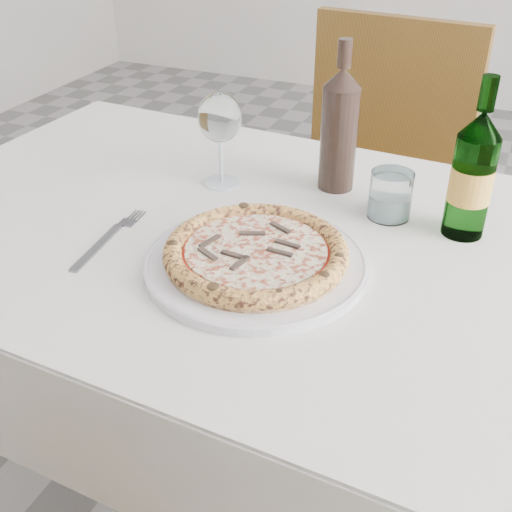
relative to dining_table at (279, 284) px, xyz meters
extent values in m
cube|color=gray|center=(0.02, 0.11, -0.67)|extent=(5.00, 6.00, 0.02)
cube|color=brown|center=(0.00, 0.00, 0.07)|extent=(1.36, 0.83, 0.04)
cube|color=silver|center=(0.00, 0.00, 0.09)|extent=(1.43, 0.89, 0.01)
cube|color=silver|center=(0.00, 0.41, -0.02)|extent=(1.39, 0.01, 0.22)
cube|color=silver|center=(0.00, -0.41, -0.02)|extent=(1.39, 0.01, 0.22)
cylinder|color=brown|center=(-0.60, 0.32, -0.31)|extent=(0.06, 0.06, 0.71)
cube|color=brown|center=(-0.04, 0.67, -0.21)|extent=(0.51, 0.51, 0.04)
cube|color=brown|center=(-0.02, 0.88, 0.04)|extent=(0.46, 0.09, 0.46)
cylinder|color=brown|center=(0.18, 0.85, -0.45)|extent=(0.04, 0.04, 0.43)
cylinder|color=brown|center=(0.14, 0.46, -0.45)|extent=(0.04, 0.04, 0.43)
cylinder|color=brown|center=(-0.21, 0.89, -0.45)|extent=(0.04, 0.04, 0.43)
cylinder|color=brown|center=(-0.26, 0.50, -0.45)|extent=(0.04, 0.04, 0.43)
cylinder|color=white|center=(0.00, -0.10, 0.10)|extent=(0.33, 0.33, 0.01)
torus|color=white|center=(0.00, -0.10, 0.10)|extent=(0.33, 0.33, 0.01)
cylinder|color=tan|center=(0.00, -0.10, 0.11)|extent=(0.27, 0.27, 0.01)
torus|color=gold|center=(0.00, -0.10, 0.12)|extent=(0.27, 0.27, 0.03)
cylinder|color=red|center=(0.00, -0.10, 0.12)|extent=(0.23, 0.23, 0.00)
cylinder|color=#FFEDC5|center=(0.00, -0.10, 0.12)|extent=(0.21, 0.21, 0.00)
cube|color=#3E3028|center=(0.03, -0.10, 0.13)|extent=(0.04, 0.01, 0.00)
cube|color=#3E3028|center=(0.03, -0.07, 0.13)|extent=(0.03, 0.03, 0.00)
cube|color=#3E3028|center=(0.00, -0.04, 0.13)|extent=(0.01, 0.04, 0.00)
cube|color=#3E3028|center=(-0.02, -0.08, 0.13)|extent=(0.03, 0.03, 0.00)
cube|color=#3E3028|center=(-0.05, -0.10, 0.13)|extent=(0.04, 0.01, 0.00)
cube|color=#3E3028|center=(-0.05, -0.15, 0.13)|extent=(0.03, 0.03, 0.00)
cube|color=#3E3028|center=(0.00, -0.14, 0.13)|extent=(0.01, 0.04, 0.00)
cube|color=#3E3028|center=(0.04, -0.14, 0.13)|extent=(0.03, 0.03, 0.00)
cube|color=slate|center=(-0.25, -0.15, 0.09)|extent=(0.03, 0.15, 0.00)
cube|color=slate|center=(-0.25, -0.06, 0.09)|extent=(0.03, 0.03, 0.00)
cylinder|color=slate|center=(-0.26, -0.03, 0.09)|extent=(0.00, 0.04, 0.00)
cylinder|color=slate|center=(-0.25, -0.03, 0.09)|extent=(0.00, 0.04, 0.00)
cylinder|color=slate|center=(-0.25, -0.03, 0.09)|extent=(0.00, 0.04, 0.00)
cylinder|color=slate|center=(-0.24, -0.03, 0.09)|extent=(0.00, 0.04, 0.00)
cylinder|color=silver|center=(-0.17, 0.14, 0.09)|extent=(0.07, 0.07, 0.00)
cylinder|color=silver|center=(-0.17, 0.14, 0.14)|extent=(0.01, 0.01, 0.09)
ellipsoid|color=white|center=(-0.17, 0.14, 0.22)|extent=(0.08, 0.08, 0.09)
cylinder|color=white|center=(0.14, 0.14, 0.13)|extent=(0.07, 0.07, 0.08)
cylinder|color=white|center=(0.14, 0.14, 0.11)|extent=(0.06, 0.06, 0.04)
cylinder|color=#3A7835|center=(0.27, 0.13, 0.18)|extent=(0.07, 0.07, 0.16)
cone|color=#3A7835|center=(0.27, 0.13, 0.28)|extent=(0.07, 0.07, 0.04)
cylinder|color=#3A7835|center=(0.27, 0.13, 0.32)|extent=(0.02, 0.02, 0.05)
cylinder|color=#F0DD4A|center=(0.27, 0.13, 0.18)|extent=(0.07, 0.07, 0.06)
cylinder|color=black|center=(0.03, 0.21, 0.19)|extent=(0.07, 0.07, 0.19)
cone|color=black|center=(0.03, 0.21, 0.30)|extent=(0.07, 0.07, 0.03)
cylinder|color=black|center=(0.03, 0.21, 0.34)|extent=(0.02, 0.02, 0.05)
camera|label=1|loc=(0.32, -0.84, 0.62)|focal=45.00mm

